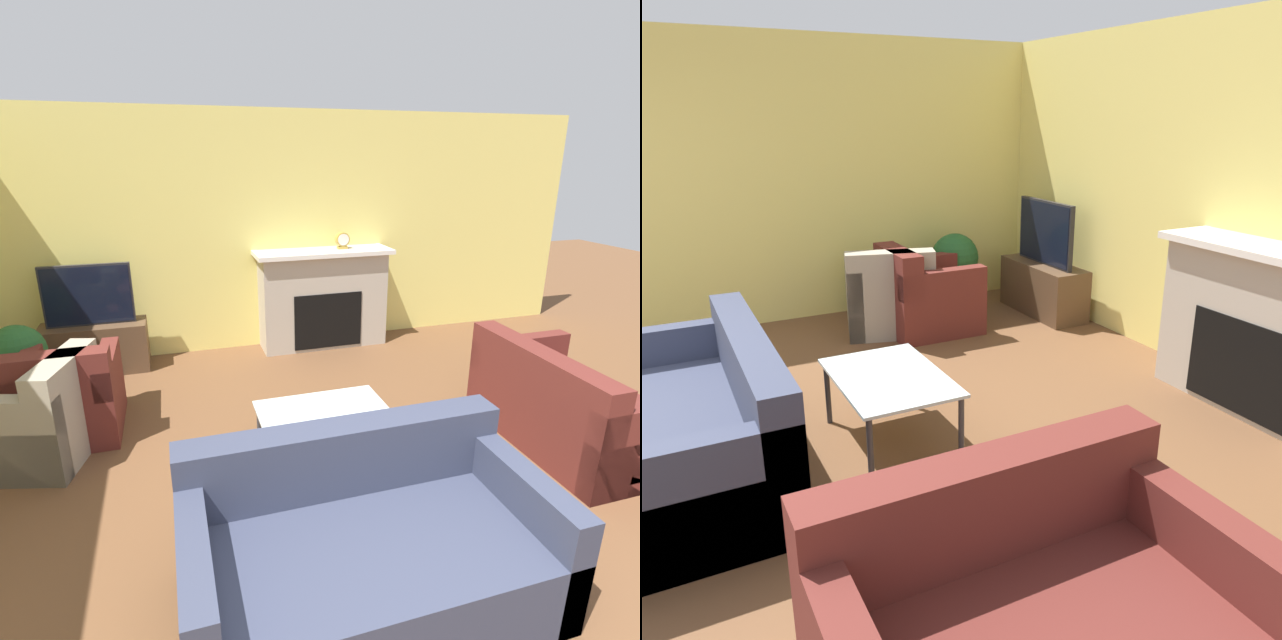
% 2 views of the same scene
% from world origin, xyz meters
% --- Properties ---
extents(wall_back, '(8.43, 0.06, 2.70)m').
position_xyz_m(wall_back, '(0.00, 4.65, 1.35)').
color(wall_back, '#EADB72').
rests_on(wall_back, ground_plane).
extents(fireplace, '(1.60, 0.49, 1.17)m').
position_xyz_m(fireplace, '(0.81, 4.40, 0.61)').
color(fireplace, '#B2A899').
rests_on(fireplace, ground_plane).
extents(tv_stand, '(1.06, 0.40, 0.53)m').
position_xyz_m(tv_stand, '(-1.73, 4.34, 0.26)').
color(tv_stand, brown).
rests_on(tv_stand, ground_plane).
extents(tv, '(0.87, 0.06, 0.64)m').
position_xyz_m(tv, '(-1.73, 4.34, 0.85)').
color(tv, '#232328').
rests_on(tv, tv_stand).
extents(couch_sectional, '(1.83, 0.98, 0.82)m').
position_xyz_m(couch_sectional, '(-0.07, 0.83, 0.29)').
color(couch_sectional, '#33384C').
rests_on(couch_sectional, ground_plane).
extents(couch_loveseat, '(0.94, 1.46, 0.82)m').
position_xyz_m(couch_loveseat, '(2.02, 1.75, 0.29)').
color(couch_loveseat, '#5B231E').
rests_on(couch_loveseat, ground_plane).
extents(armchair_by_window, '(1.05, 1.00, 0.82)m').
position_xyz_m(armchair_by_window, '(-2.01, 2.74, 0.30)').
color(armchair_by_window, '#9E937F').
rests_on(armchair_by_window, ground_plane).
extents(armchair_accent, '(0.76, 0.83, 0.82)m').
position_xyz_m(armchair_accent, '(-1.78, 3.03, 0.30)').
color(armchair_accent, '#5B231E').
rests_on(armchair_accent, ground_plane).
extents(coffee_table, '(0.94, 0.65, 0.46)m').
position_xyz_m(coffee_table, '(0.07, 1.96, 0.41)').
color(coffee_table, '#333338').
rests_on(coffee_table, ground_plane).
extents(potted_plant, '(0.49, 0.49, 0.81)m').
position_xyz_m(potted_plant, '(-2.25, 3.58, 0.53)').
color(potted_plant, '#AD704C').
rests_on(potted_plant, ground_plane).
extents(mantel_clock, '(0.16, 0.07, 0.19)m').
position_xyz_m(mantel_clock, '(1.05, 4.40, 1.27)').
color(mantel_clock, '#B79338').
rests_on(mantel_clock, fireplace).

